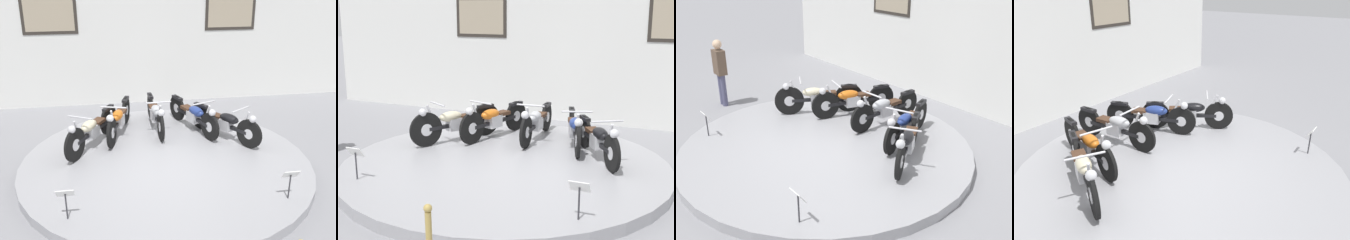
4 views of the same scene
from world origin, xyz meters
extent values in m
plane|color=gray|center=(0.00, 0.00, 0.00)|extent=(60.00, 60.00, 0.00)
cylinder|color=#99999E|center=(0.00, 0.00, 0.09)|extent=(5.50, 5.50, 0.18)
cube|color=silver|center=(0.00, 4.03, 2.26)|extent=(14.00, 0.20, 4.52)
cube|color=#2D2823|center=(-2.40, 3.92, 2.49)|extent=(1.40, 0.02, 1.00)
cube|color=tan|center=(-2.40, 3.92, 2.49)|extent=(1.24, 0.02, 0.84)
cylinder|color=black|center=(-1.70, 0.21, 0.51)|extent=(0.37, 0.60, 0.66)
cylinder|color=silver|center=(-1.70, 0.21, 0.51)|extent=(0.17, 0.23, 0.23)
cylinder|color=black|center=(-1.05, 1.39, 0.51)|extent=(0.37, 0.60, 0.66)
cylinder|color=silver|center=(-1.05, 1.39, 0.51)|extent=(0.17, 0.23, 0.23)
cube|color=black|center=(-1.38, 0.80, 0.51)|extent=(0.66, 1.12, 0.07)
cube|color=silver|center=(-1.40, 0.76, 0.53)|extent=(0.33, 0.38, 0.24)
ellipsoid|color=beige|center=(-1.45, 0.68, 0.69)|extent=(0.42, 0.53, 0.20)
cube|color=#472D1E|center=(-1.27, 0.99, 0.65)|extent=(0.33, 0.38, 0.07)
cube|color=black|center=(-1.05, 1.39, 0.79)|extent=(0.26, 0.36, 0.06)
cylinder|color=silver|center=(-1.63, 0.34, 0.71)|extent=(0.16, 0.24, 0.54)
cylinder|color=silver|center=(-1.58, 0.43, 0.97)|extent=(0.49, 0.29, 0.03)
sphere|color=silver|center=(-1.73, 0.16, 0.85)|extent=(0.15, 0.15, 0.15)
cylinder|color=black|center=(-1.00, 0.70, 0.49)|extent=(0.22, 0.62, 0.63)
cylinder|color=silver|center=(-1.00, 0.70, 0.49)|extent=(0.12, 0.23, 0.22)
cylinder|color=black|center=(-0.64, 2.00, 0.49)|extent=(0.22, 0.62, 0.63)
cylinder|color=silver|center=(-0.64, 2.00, 0.49)|extent=(0.12, 0.23, 0.22)
cube|color=black|center=(-0.82, 1.35, 0.49)|extent=(0.40, 1.21, 0.07)
cube|color=silver|center=(-0.83, 1.31, 0.51)|extent=(0.28, 0.36, 0.24)
ellipsoid|color=#D16619|center=(-0.86, 1.22, 0.67)|extent=(0.34, 0.52, 0.20)
cube|color=#472D1E|center=(-0.76, 1.56, 0.63)|extent=(0.28, 0.36, 0.07)
cube|color=black|center=(-0.64, 2.00, 0.76)|extent=(0.19, 0.37, 0.06)
cylinder|color=silver|center=(-0.96, 0.84, 0.69)|extent=(0.11, 0.25, 0.54)
cylinder|color=silver|center=(-0.93, 0.95, 0.95)|extent=(0.53, 0.18, 0.03)
sphere|color=silver|center=(-1.02, 0.64, 0.83)|extent=(0.15, 0.15, 0.15)
cylinder|color=black|center=(0.03, 0.88, 0.48)|extent=(0.08, 0.61, 0.60)
cylinder|color=silver|center=(0.03, 0.88, 0.48)|extent=(0.07, 0.21, 0.21)
cylinder|color=black|center=(-0.03, 2.23, 0.48)|extent=(0.08, 0.61, 0.60)
cylinder|color=silver|center=(-0.03, 2.23, 0.48)|extent=(0.07, 0.21, 0.21)
cube|color=black|center=(0.00, 1.56, 0.48)|extent=(0.13, 1.24, 0.07)
cube|color=silver|center=(0.00, 1.52, 0.50)|extent=(0.21, 0.33, 0.24)
ellipsoid|color=#B2B5BA|center=(0.01, 1.42, 0.66)|extent=(0.24, 0.49, 0.20)
cube|color=#472D1E|center=(-0.01, 1.78, 0.62)|extent=(0.21, 0.33, 0.07)
cube|color=black|center=(-0.03, 2.23, 0.74)|extent=(0.12, 0.36, 0.06)
cylinder|color=silver|center=(0.02, 1.03, 0.68)|extent=(0.06, 0.25, 0.54)
cylinder|color=silver|center=(0.02, 1.14, 0.94)|extent=(0.54, 0.06, 0.03)
sphere|color=silver|center=(0.03, 0.82, 0.82)|extent=(0.15, 0.15, 0.15)
cylinder|color=black|center=(1.06, 0.72, 0.48)|extent=(0.26, 0.58, 0.60)
cylinder|color=silver|center=(1.06, 0.72, 0.48)|extent=(0.13, 0.22, 0.21)
cylinder|color=black|center=(0.59, 1.98, 0.48)|extent=(0.26, 0.58, 0.60)
cylinder|color=silver|center=(0.59, 1.98, 0.48)|extent=(0.13, 0.22, 0.21)
cube|color=black|center=(0.82, 1.35, 0.48)|extent=(0.50, 1.19, 0.07)
cube|color=silver|center=(0.83, 1.31, 0.50)|extent=(0.30, 0.37, 0.24)
ellipsoid|color=navy|center=(0.87, 1.22, 0.66)|extent=(0.37, 0.53, 0.20)
cube|color=#472D1E|center=(0.74, 1.56, 0.62)|extent=(0.30, 0.37, 0.07)
cube|color=black|center=(0.59, 1.98, 0.74)|extent=(0.22, 0.37, 0.06)
cylinder|color=silver|center=(1.00, 0.86, 0.68)|extent=(0.13, 0.25, 0.54)
cylinder|color=silver|center=(0.97, 0.96, 0.94)|extent=(0.52, 0.22, 0.03)
sphere|color=silver|center=(1.08, 0.66, 0.82)|extent=(0.15, 0.15, 0.15)
cylinder|color=black|center=(1.74, 0.23, 0.48)|extent=(0.38, 0.54, 0.60)
cylinder|color=silver|center=(1.74, 0.23, 0.48)|extent=(0.17, 0.21, 0.21)
cylinder|color=black|center=(1.01, 1.37, 0.48)|extent=(0.38, 0.54, 0.60)
cylinder|color=silver|center=(1.01, 1.37, 0.48)|extent=(0.17, 0.21, 0.21)
cube|color=black|center=(1.38, 0.80, 0.48)|extent=(0.73, 1.08, 0.07)
cube|color=silver|center=(1.40, 0.77, 0.50)|extent=(0.34, 0.38, 0.24)
ellipsoid|color=black|center=(1.45, 0.68, 0.66)|extent=(0.45, 0.52, 0.20)
cube|color=#472D1E|center=(1.26, 0.98, 0.62)|extent=(0.34, 0.38, 0.07)
cube|color=black|center=(1.01, 1.37, 0.74)|extent=(0.28, 0.36, 0.06)
cylinder|color=silver|center=(1.66, 0.36, 0.68)|extent=(0.17, 0.23, 0.54)
cylinder|color=silver|center=(1.61, 0.45, 0.94)|extent=(0.47, 0.32, 0.03)
sphere|color=silver|center=(1.78, 0.18, 0.82)|extent=(0.15, 0.15, 0.15)
cylinder|color=#333338|center=(-1.73, -1.67, 0.39)|extent=(0.02, 0.02, 0.42)
cube|color=white|center=(-1.73, -1.67, 0.61)|extent=(0.26, 0.11, 0.15)
cylinder|color=#333338|center=(1.73, -1.67, 0.39)|extent=(0.02, 0.02, 0.42)
cube|color=white|center=(1.73, -1.67, 0.61)|extent=(0.26, 0.11, 0.15)
sphere|color=tan|center=(0.86, -3.64, 0.98)|extent=(0.08, 0.08, 0.08)
camera|label=1|loc=(-1.04, -6.69, 3.68)|focal=42.00mm
camera|label=2|loc=(3.06, -6.90, 2.73)|focal=50.00mm
camera|label=3|loc=(5.58, -3.86, 3.59)|focal=42.00mm
camera|label=4|loc=(-3.97, -2.82, 3.11)|focal=35.00mm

